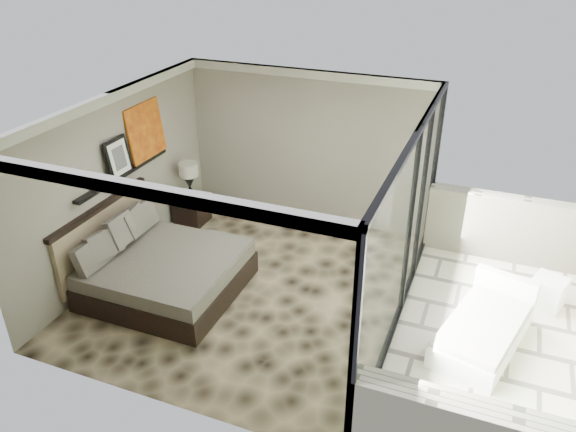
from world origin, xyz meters
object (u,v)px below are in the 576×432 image
at_px(table_lamp, 189,175).
at_px(bed, 160,269).
at_px(nightstand, 192,208).
at_px(ottoman, 548,292).
at_px(lounger, 484,329).

bearing_deg(table_lamp, bed, -71.80).
height_order(nightstand, ottoman, nightstand).
bearing_deg(bed, ottoman, 17.66).
height_order(bed, lounger, bed).
height_order(nightstand, table_lamp, table_lamp).
height_order(ottoman, lounger, lounger).
relative_size(nightstand, table_lamp, 0.89).
height_order(table_lamp, ottoman, table_lamp).
xyz_separation_m(nightstand, table_lamp, (-0.02, 0.03, 0.64)).
bearing_deg(ottoman, table_lamp, 176.67).
distance_m(bed, table_lamp, 2.27).
relative_size(ottoman, lounger, 0.24).
distance_m(bed, lounger, 4.68).
bearing_deg(ottoman, lounger, -123.44).
bearing_deg(ottoman, bed, -162.34).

